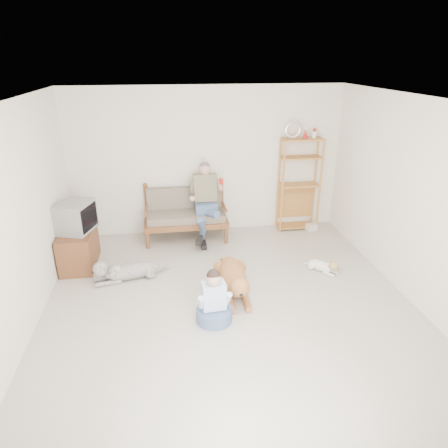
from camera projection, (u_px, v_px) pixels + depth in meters
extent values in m
plane|color=#BAB4A4|center=(231.00, 310.00, 5.37)|extent=(5.50, 5.50, 0.00)
plane|color=silver|center=(233.00, 101.00, 4.31)|extent=(5.50, 5.50, 0.00)
plane|color=silver|center=(207.00, 162.00, 7.34)|extent=(5.00, 0.00, 5.00)
plane|color=silver|center=(310.00, 391.00, 2.33)|extent=(5.00, 0.00, 5.00)
plane|color=silver|center=(14.00, 229.00, 4.50)|extent=(0.00, 5.50, 5.50)
plane|color=silver|center=(422.00, 206.00, 5.18)|extent=(0.00, 5.50, 5.50)
cube|color=brown|center=(186.00, 221.00, 7.31)|extent=(1.50, 0.71, 0.10)
cube|color=#776B5B|center=(186.00, 215.00, 7.27)|extent=(1.38, 0.61, 0.13)
cube|color=#776B5B|center=(185.00, 199.00, 7.39)|extent=(1.38, 0.13, 0.45)
cylinder|color=brown|center=(184.00, 188.00, 7.37)|extent=(1.40, 0.06, 0.05)
cylinder|color=brown|center=(148.00, 240.00, 7.02)|extent=(0.07, 0.07, 0.30)
cylinder|color=brown|center=(147.00, 211.00, 7.44)|extent=(0.07, 0.07, 0.95)
cylinder|color=brown|center=(226.00, 236.00, 7.21)|extent=(0.07, 0.07, 0.30)
cylinder|color=brown|center=(221.00, 207.00, 7.63)|extent=(0.07, 0.07, 0.95)
cube|color=#4D628E|center=(206.00, 207.00, 7.23)|extent=(0.39, 0.37, 0.20)
cube|color=#787154|center=(205.00, 187.00, 7.19)|extent=(0.41, 0.28, 0.51)
sphere|color=tan|center=(205.00, 169.00, 7.03)|extent=(0.21, 0.21, 0.21)
sphere|color=#57514D|center=(205.00, 167.00, 7.03)|extent=(0.19, 0.19, 0.19)
cylinder|color=#B11912|center=(221.00, 181.00, 6.96)|extent=(0.07, 0.07, 0.09)
cube|color=#BB803A|center=(303.00, 139.00, 7.24)|extent=(0.75, 0.30, 0.03)
torus|color=silver|center=(293.00, 130.00, 7.15)|extent=(0.31, 0.05, 0.31)
cone|color=#B11912|center=(306.00, 134.00, 7.21)|extent=(0.10, 0.10, 0.16)
cylinder|color=#BB803A|center=(283.00, 188.00, 7.40)|extent=(0.04, 0.04, 1.77)
cylinder|color=#BB803A|center=(278.00, 184.00, 7.66)|extent=(0.04, 0.04, 1.77)
cylinder|color=#BB803A|center=(320.00, 186.00, 7.50)|extent=(0.04, 0.04, 1.77)
cylinder|color=#BB803A|center=(315.00, 182.00, 7.76)|extent=(0.04, 0.04, 1.77)
cube|color=white|center=(312.00, 227.00, 7.79)|extent=(0.23, 0.19, 0.12)
cube|color=brown|center=(79.00, 248.00, 6.41)|extent=(0.50, 0.90, 0.60)
cube|color=brown|center=(60.00, 255.00, 6.17)|extent=(0.02, 0.40, 0.50)
cube|color=brown|center=(66.00, 243.00, 6.58)|extent=(0.02, 0.40, 0.50)
cube|color=gray|center=(76.00, 217.00, 6.22)|extent=(0.60, 0.68, 0.47)
cube|color=black|center=(89.00, 218.00, 6.19)|extent=(0.16, 0.46, 0.38)
cube|color=white|center=(143.00, 219.00, 7.57)|extent=(0.12, 0.02, 0.08)
ellipsoid|color=#A36838|center=(233.00, 276.00, 5.86)|extent=(0.39, 1.06, 0.33)
sphere|color=#A36838|center=(236.00, 286.00, 5.57)|extent=(0.33, 0.33, 0.33)
sphere|color=#A36838|center=(240.00, 287.00, 5.27)|extent=(0.26, 0.26, 0.26)
ellipsoid|color=#A36838|center=(241.00, 294.00, 5.17)|extent=(0.12, 0.19, 0.10)
cylinder|color=#A36838|center=(228.00, 265.00, 6.38)|extent=(0.19, 0.42, 0.05)
ellipsoid|color=#A36838|center=(233.00, 287.00, 5.28)|extent=(0.06, 0.08, 0.13)
ellipsoid|color=#A36838|center=(246.00, 286.00, 5.30)|extent=(0.06, 0.08, 0.13)
ellipsoid|color=silver|center=(132.00, 271.00, 6.09)|extent=(0.88, 0.47, 0.25)
sphere|color=silver|center=(115.00, 273.00, 6.00)|extent=(0.25, 0.25, 0.25)
sphere|color=silver|center=(100.00, 269.00, 5.88)|extent=(0.22, 0.22, 0.22)
ellipsoid|color=silver|center=(94.00, 271.00, 5.86)|extent=(0.17, 0.13, 0.08)
cylinder|color=silver|center=(160.00, 270.00, 6.26)|extent=(0.30, 0.22, 0.04)
ellipsoid|color=silver|center=(101.00, 266.00, 5.96)|extent=(0.08, 0.06, 0.11)
ellipsoid|color=silver|center=(102.00, 271.00, 5.83)|extent=(0.08, 0.06, 0.11)
ellipsoid|color=white|center=(320.00, 266.00, 6.33)|extent=(0.40, 0.44, 0.16)
sphere|color=white|center=(327.00, 268.00, 6.24)|extent=(0.16, 0.16, 0.16)
sphere|color=#A78953|center=(334.00, 266.00, 6.15)|extent=(0.15, 0.15, 0.15)
ellipsoid|color=#A78953|center=(338.00, 268.00, 6.12)|extent=(0.12, 0.12, 0.06)
cylinder|color=white|center=(309.00, 264.00, 6.48)|extent=(0.15, 0.11, 0.03)
cone|color=#A78953|center=(332.00, 264.00, 6.11)|extent=(0.04, 0.04, 0.05)
cone|color=#A78953|center=(335.00, 262.00, 6.18)|extent=(0.04, 0.04, 0.05)
torus|color=#B11912|center=(333.00, 266.00, 6.17)|extent=(0.14, 0.14, 0.02)
cylinder|color=#4D628E|center=(214.00, 315.00, 5.13)|extent=(0.47, 0.47, 0.17)
cube|color=silver|center=(214.00, 295.00, 5.04)|extent=(0.31, 0.22, 0.36)
sphere|color=tan|center=(214.00, 279.00, 4.92)|extent=(0.19, 0.19, 0.19)
sphere|color=black|center=(214.00, 276.00, 4.92)|extent=(0.18, 0.18, 0.18)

